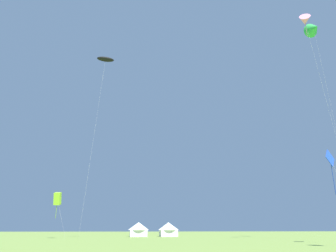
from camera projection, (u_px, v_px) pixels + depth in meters
name	position (u px, v px, depth m)	size (l,w,h in m)	color
kite_black_parafoil	(106.00, 59.00, 59.67)	(3.67, 3.00, 32.47)	black
kite_green_delta	(314.00, 29.00, 57.77)	(2.69, 2.85, 37.89)	green
kite_lime_box	(58.00, 199.00, 54.54)	(2.62, 1.57, 7.60)	#99DB2D
kite_pink_delta	(305.00, 21.00, 51.57)	(3.47, 3.00, 34.97)	pink
kite_blue_diamond	(331.00, 161.00, 36.62)	(2.95, 1.37, 10.39)	blue
festival_tent_center	(138.00, 229.00, 64.75)	(4.34, 4.34, 2.82)	white
festival_tent_right	(168.00, 229.00, 65.59)	(4.33, 4.33, 2.82)	white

